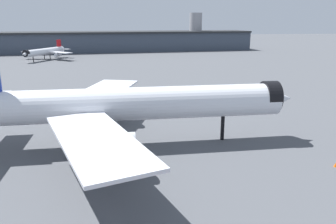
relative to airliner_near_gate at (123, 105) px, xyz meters
name	(u,v)px	position (x,y,z in m)	size (l,w,h in m)	color
ground	(113,144)	(-2.07, 0.58, -7.43)	(900.00, 900.00, 0.00)	#4C4F54
airliner_near_gate	(123,105)	(0.00, 0.00, 0.00)	(62.87, 57.61, 16.87)	silver
airliner_far_taxiway	(45,52)	(-41.20, 139.11, -2.78)	(29.62, 33.09, 10.54)	silver
terminal_building	(91,41)	(-19.67, 186.31, -0.29)	(235.01, 47.30, 26.74)	#3D4756
traffic_cone_near_nose	(336,165)	(32.03, -14.15, -7.06)	(0.59, 0.59, 0.74)	#F2600C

